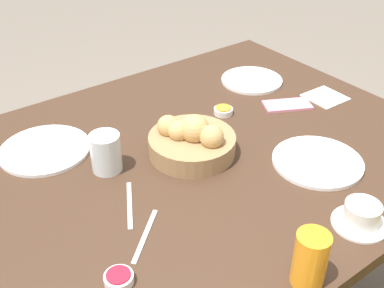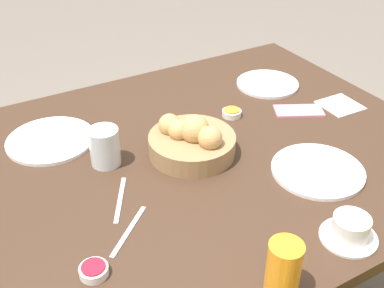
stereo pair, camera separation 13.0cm
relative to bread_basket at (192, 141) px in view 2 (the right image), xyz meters
The scene contains 14 objects.
dining_table 0.13m from the bread_basket, behind, with size 1.31×1.07×0.72m.
bread_basket is the anchor object (origin of this frame).
plate_near_left 0.49m from the bread_basket, 152.20° to the right, with size 0.21×0.21×0.01m.
plate_near_right 0.41m from the bread_basket, 38.33° to the right, with size 0.25×0.25×0.01m.
plate_far_center 0.34m from the bread_basket, 135.45° to the left, with size 0.24×0.24×0.01m.
juice_glass 0.50m from the bread_basket, 80.33° to the left, with size 0.07×0.07×0.12m.
water_tumbler 0.23m from the bread_basket, 18.70° to the right, with size 0.08×0.08×0.10m.
coffee_cup 0.47m from the bread_basket, 106.43° to the left, with size 0.13×0.13×0.06m.
jam_bowl_berry 0.47m from the bread_basket, 35.54° to the left, with size 0.06×0.06×0.02m.
jam_bowl_honey 0.24m from the bread_basket, 151.14° to the right, with size 0.06×0.06×0.02m.
fork_silver 0.26m from the bread_basket, 19.07° to the left, with size 0.09×0.15×0.00m.
knife_silver 0.34m from the bread_basket, 35.53° to the left, with size 0.13×0.12×0.00m.
napkin 0.55m from the bread_basket, behind, with size 0.12×0.12×0.00m.
cell_phone 0.41m from the bread_basket, behind, with size 0.17×0.13×0.01m.
Camera 2 is at (0.58, 0.94, 1.47)m, focal length 45.00 mm.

